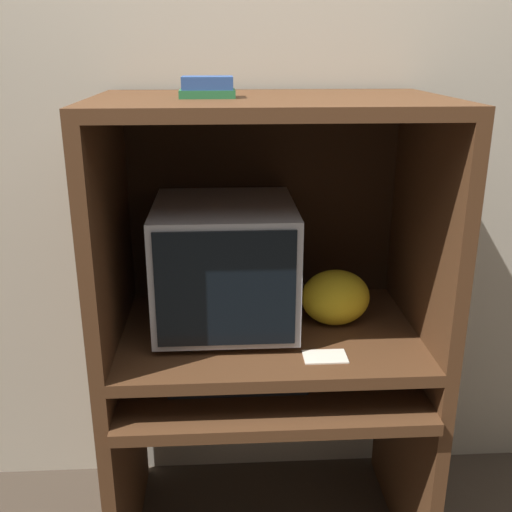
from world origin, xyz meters
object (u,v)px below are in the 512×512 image
crt_monitor (225,264)px  mouse (328,379)px  keyboard (238,381)px  book_stack (207,87)px  snack_bag (335,297)px

crt_monitor → mouse: crt_monitor is taller
keyboard → mouse: 0.27m
crt_monitor → mouse: bearing=-26.9°
keyboard → book_stack: bearing=133.5°
mouse → snack_bag: bearing=73.8°
crt_monitor → book_stack: (-0.04, -0.07, 0.52)m
crt_monitor → keyboard: (0.03, -0.14, -0.32)m
mouse → book_stack: 0.91m
snack_bag → crt_monitor: bearing=177.4°
snack_bag → book_stack: book_stack is taller
keyboard → book_stack: 0.85m
mouse → snack_bag: snack_bag is taller
keyboard → book_stack: book_stack is taller
crt_monitor → snack_bag: crt_monitor is taller
snack_bag → mouse: bearing=-106.2°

